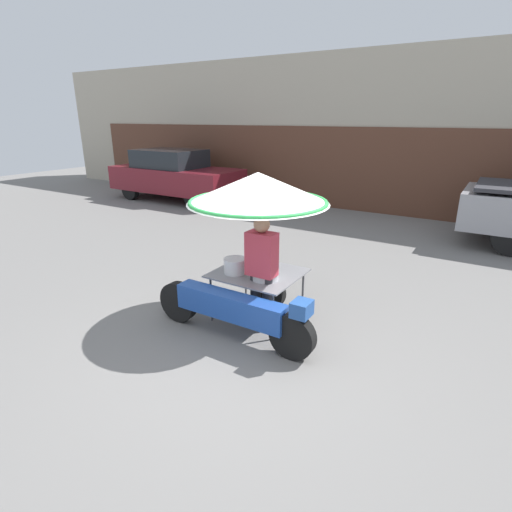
{
  "coord_description": "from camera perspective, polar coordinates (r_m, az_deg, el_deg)",
  "views": [
    {
      "loc": [
        2.33,
        -3.53,
        2.67
      ],
      "look_at": [
        -0.29,
        0.72,
        0.92
      ],
      "focal_mm": 28.0,
      "sensor_mm": 36.0,
      "label": 1
    }
  ],
  "objects": [
    {
      "name": "vendor_person",
      "position": [
        5.08,
        0.8,
        -1.75
      ],
      "size": [
        0.38,
        0.22,
        1.52
      ],
      "color": "#2D2D33",
      "rests_on": "ground"
    },
    {
      "name": "shopfront_building",
      "position": [
        12.86,
        22.06,
        15.87
      ],
      "size": [
        28.0,
        2.06,
        4.43
      ],
      "color": "#B2A893",
      "rests_on": "ground"
    },
    {
      "name": "potted_plant",
      "position": [
        16.07,
        -14.19,
        11.2
      ],
      "size": [
        0.8,
        0.8,
        1.01
      ],
      "color": "brown",
      "rests_on": "ground"
    },
    {
      "name": "vendor_motorcycle_cart",
      "position": [
        5.1,
        -0.11,
        6.69
      ],
      "size": [
        2.29,
        1.83,
        2.02
      ],
      "color": "black",
      "rests_on": "ground"
    },
    {
      "name": "parked_car",
      "position": [
        13.83,
        -11.54,
        11.3
      ],
      "size": [
        4.5,
        1.81,
        1.65
      ],
      "color": "black",
      "rests_on": "ground"
    },
    {
      "name": "ground_plane",
      "position": [
        5.0,
        -1.53,
        -12.96
      ],
      "size": [
        36.0,
        36.0,
        0.0
      ],
      "primitive_type": "plane",
      "color": "slate"
    }
  ]
}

